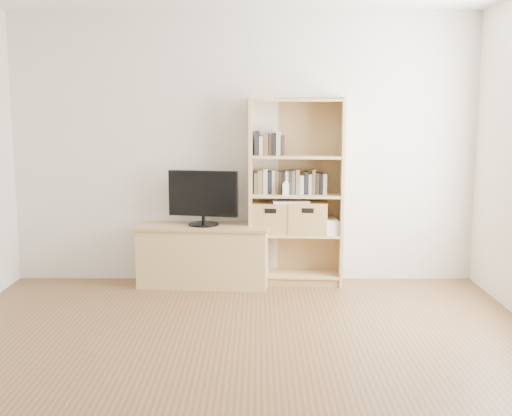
{
  "coord_description": "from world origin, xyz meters",
  "views": [
    {
      "loc": [
        0.14,
        -3.74,
        1.67
      ],
      "look_at": [
        0.12,
        1.9,
        0.81
      ],
      "focal_mm": 45.0,
      "sensor_mm": 36.0,
      "label": 1
    }
  ],
  "objects_px": {
    "tv_stand": "(204,256)",
    "bookshelf": "(296,192)",
    "television": "(203,198)",
    "laptop": "(290,201)",
    "baby_monitor": "(286,189)",
    "basket_right": "(307,218)",
    "basket_left": "(271,217)"
  },
  "relations": [
    {
      "from": "tv_stand",
      "to": "bookshelf",
      "type": "distance_m",
      "value": 1.08
    },
    {
      "from": "basket_left",
      "to": "laptop",
      "type": "bearing_deg",
      "value": -3.27
    },
    {
      "from": "basket_right",
      "to": "basket_left",
      "type": "bearing_deg",
      "value": 179.53
    },
    {
      "from": "basket_left",
      "to": "basket_right",
      "type": "xyz_separation_m",
      "value": [
        0.35,
        -0.02,
        0.0
      ]
    },
    {
      "from": "basket_left",
      "to": "tv_stand",
      "type": "bearing_deg",
      "value": -168.76
    },
    {
      "from": "bookshelf",
      "to": "basket_left",
      "type": "xyz_separation_m",
      "value": [
        -0.24,
        0.01,
        -0.25
      ]
    },
    {
      "from": "television",
      "to": "basket_left",
      "type": "relative_size",
      "value": 1.87
    },
    {
      "from": "baby_monitor",
      "to": "bookshelf",
      "type": "bearing_deg",
      "value": 39.11
    },
    {
      "from": "tv_stand",
      "to": "baby_monitor",
      "type": "bearing_deg",
      "value": 3.12
    },
    {
      "from": "television",
      "to": "basket_left",
      "type": "distance_m",
      "value": 0.68
    },
    {
      "from": "basket_right",
      "to": "laptop",
      "type": "relative_size",
      "value": 1.05
    },
    {
      "from": "basket_left",
      "to": "laptop",
      "type": "height_order",
      "value": "laptop"
    },
    {
      "from": "tv_stand",
      "to": "bookshelf",
      "type": "xyz_separation_m",
      "value": [
        0.89,
        0.07,
        0.62
      ]
    },
    {
      "from": "baby_monitor",
      "to": "basket_right",
      "type": "bearing_deg",
      "value": 18.45
    },
    {
      "from": "bookshelf",
      "to": "basket_left",
      "type": "distance_m",
      "value": 0.35
    },
    {
      "from": "basket_right",
      "to": "laptop",
      "type": "height_order",
      "value": "laptop"
    },
    {
      "from": "baby_monitor",
      "to": "laptop",
      "type": "distance_m",
      "value": 0.16
    },
    {
      "from": "television",
      "to": "laptop",
      "type": "bearing_deg",
      "value": 15.56
    },
    {
      "from": "bookshelf",
      "to": "baby_monitor",
      "type": "xyz_separation_m",
      "value": [
        -0.11,
        -0.09,
        0.04
      ]
    },
    {
      "from": "television",
      "to": "baby_monitor",
      "type": "relative_size",
      "value": 5.92
    },
    {
      "from": "baby_monitor",
      "to": "basket_right",
      "type": "distance_m",
      "value": 0.36
    },
    {
      "from": "bookshelf",
      "to": "baby_monitor",
      "type": "height_order",
      "value": "bookshelf"
    },
    {
      "from": "laptop",
      "to": "bookshelf",
      "type": "bearing_deg",
      "value": 9.02
    },
    {
      "from": "basket_right",
      "to": "laptop",
      "type": "distance_m",
      "value": 0.23
    },
    {
      "from": "television",
      "to": "basket_right",
      "type": "relative_size",
      "value": 1.82
    },
    {
      "from": "bookshelf",
      "to": "basket_right",
      "type": "bearing_deg",
      "value": -2.6
    },
    {
      "from": "tv_stand",
      "to": "bookshelf",
      "type": "bearing_deg",
      "value": 9.3
    },
    {
      "from": "tv_stand",
      "to": "laptop",
      "type": "xyz_separation_m",
      "value": [
        0.83,
        0.06,
        0.53
      ]
    },
    {
      "from": "bookshelf",
      "to": "television",
      "type": "bearing_deg",
      "value": -171.61
    },
    {
      "from": "bookshelf",
      "to": "laptop",
      "type": "distance_m",
      "value": 0.11
    },
    {
      "from": "laptop",
      "to": "tv_stand",
      "type": "bearing_deg",
      "value": -179.59
    },
    {
      "from": "television",
      "to": "laptop",
      "type": "relative_size",
      "value": 1.92
    }
  ]
}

